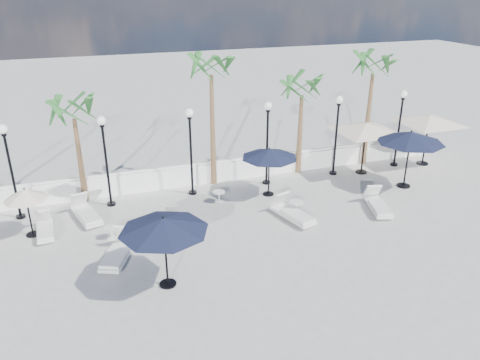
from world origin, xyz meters
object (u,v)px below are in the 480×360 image
object	(u,v)px
parasol_navy_mid	(269,154)
parasol_cream_small	(25,195)
lounger_1	(45,229)
parasol_navy_left	(164,225)
lounger_5	(171,223)
parasol_cream_sq_a	(366,124)
lounger_4	(292,213)
parasol_navy_right	(411,137)
lounger_3	(86,213)
lounger_2	(118,252)
lounger_6	(378,205)
parasol_cream_sq_b	(430,116)

from	to	relation	value
parasol_navy_mid	parasol_cream_small	size ratio (longest dim) A/B	1.27
lounger_1	parasol_navy_left	world-z (taller)	parasol_navy_left
lounger_5	parasol_cream_sq_a	xyz separation A→B (m)	(9.90, 2.45, 2.27)
lounger_1	parasol_cream_sq_a	bearing A→B (deg)	2.14
lounger_1	lounger_5	world-z (taller)	lounger_1
lounger_1	parasol_cream_small	world-z (taller)	parasol_cream_small
lounger_4	lounger_5	size ratio (longest dim) A/B	1.31
parasol_navy_mid	parasol_navy_right	xyz separation A→B (m)	(6.19, -1.19, 0.43)
lounger_4	lounger_5	bearing A→B (deg)	153.98
parasol_navy_left	parasol_cream_sq_a	distance (m)	12.28
lounger_3	parasol_navy_left	bearing A→B (deg)	-82.72
lounger_2	parasol_navy_right	size ratio (longest dim) A/B	0.74
parasol_navy_right	lounger_3	bearing A→B (deg)	174.26
lounger_6	parasol_cream_sq_b	size ratio (longest dim) A/B	0.38
parasol_navy_right	parasol_cream_sq_b	size ratio (longest dim) A/B	0.54
lounger_2	parasol_cream_sq_a	size ratio (longest dim) A/B	0.41
lounger_1	lounger_2	world-z (taller)	lounger_2
lounger_3	parasol_navy_mid	size ratio (longest dim) A/B	0.90
lounger_4	parasol_cream_sq_a	bearing A→B (deg)	16.44
lounger_3	parasol_navy_left	xyz separation A→B (m)	(2.20, -5.32, 1.84)
lounger_3	lounger_5	distance (m)	3.50
lounger_1	parasol_navy_right	bearing A→B (deg)	-5.90
lounger_5	parasol_navy_left	world-z (taller)	parasol_navy_left
lounger_5	lounger_6	xyz separation A→B (m)	(8.28, -1.28, 0.05)
lounger_3	lounger_4	world-z (taller)	lounger_4
parasol_cream_sq_a	parasol_cream_sq_b	distance (m)	3.61
lounger_1	parasol_cream_sq_b	distance (m)	18.23
lounger_1	parasol_navy_left	xyz separation A→B (m)	(3.71, -4.57, 1.88)
lounger_2	lounger_5	world-z (taller)	lounger_2
lounger_1	parasol_cream_sq_a	world-z (taller)	parasol_cream_sq_a
parasol_cream_sq_a	lounger_5	bearing A→B (deg)	-166.09
lounger_4	parasol_navy_right	size ratio (longest dim) A/B	0.74
lounger_1	lounger_4	world-z (taller)	lounger_4
parasol_navy_left	parasol_cream_sq_a	bearing A→B (deg)	29.26
lounger_4	lounger_2	bearing A→B (deg)	170.13
lounger_6	parasol_navy_right	distance (m)	3.69
parasol_cream_sq_b	lounger_4	bearing A→B (deg)	-159.54
lounger_1	lounger_3	distance (m)	1.68
parasol_cream_sq_a	parasol_cream_sq_b	bearing A→B (deg)	0.00
parasol_cream_sq_b	parasol_navy_mid	bearing A→B (deg)	-174.33
parasol_navy_mid	lounger_4	bearing A→B (deg)	-89.16
parasol_cream_small	parasol_navy_mid	bearing A→B (deg)	2.69
parasol_cream_small	parasol_cream_sq_a	bearing A→B (deg)	5.12
lounger_4	parasol_navy_right	bearing A→B (deg)	-4.46
parasol_navy_left	parasol_navy_mid	size ratio (longest dim) A/B	1.11
lounger_3	lounger_6	distance (m)	11.71
lounger_3	parasol_cream_sq_a	size ratio (longest dim) A/B	0.40
lounger_1	parasol_navy_right	distance (m)	15.49
lounger_2	lounger_5	size ratio (longest dim) A/B	1.31
lounger_5	lounger_4	bearing A→B (deg)	6.62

